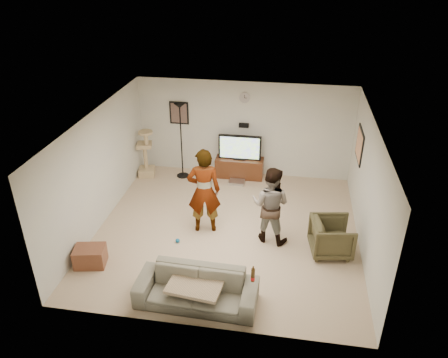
% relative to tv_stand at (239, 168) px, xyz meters
% --- Properties ---
extents(floor, '(5.50, 5.50, 0.02)m').
position_rel_tv_stand_xyz_m(floor, '(0.07, -2.50, -0.27)').
color(floor, tan).
rests_on(floor, ground).
extents(ceiling, '(5.50, 5.50, 0.02)m').
position_rel_tv_stand_xyz_m(ceiling, '(0.07, -2.50, 2.25)').
color(ceiling, white).
rests_on(ceiling, wall_back).
extents(wall_back, '(5.50, 0.04, 2.50)m').
position_rel_tv_stand_xyz_m(wall_back, '(0.07, 0.25, 0.99)').
color(wall_back, silver).
rests_on(wall_back, floor).
extents(wall_front, '(5.50, 0.04, 2.50)m').
position_rel_tv_stand_xyz_m(wall_front, '(0.07, -5.25, 0.99)').
color(wall_front, silver).
rests_on(wall_front, floor).
extents(wall_left, '(0.04, 5.50, 2.50)m').
position_rel_tv_stand_xyz_m(wall_left, '(-2.68, -2.50, 0.99)').
color(wall_left, silver).
rests_on(wall_left, floor).
extents(wall_right, '(0.04, 5.50, 2.50)m').
position_rel_tv_stand_xyz_m(wall_right, '(2.82, -2.50, 0.99)').
color(wall_right, silver).
rests_on(wall_right, floor).
extents(wall_clock, '(0.26, 0.04, 0.26)m').
position_rel_tv_stand_xyz_m(wall_clock, '(0.07, 0.22, 1.84)').
color(wall_clock, silver).
rests_on(wall_clock, wall_back).
extents(wall_speaker, '(0.25, 0.10, 0.10)m').
position_rel_tv_stand_xyz_m(wall_speaker, '(0.07, 0.19, 1.12)').
color(wall_speaker, black).
rests_on(wall_speaker, wall_back).
extents(picture_back, '(0.42, 0.03, 0.52)m').
position_rel_tv_stand_xyz_m(picture_back, '(-1.63, 0.23, 1.34)').
color(picture_back, brown).
rests_on(picture_back, wall_back).
extents(picture_right, '(0.03, 0.78, 0.62)m').
position_rel_tv_stand_xyz_m(picture_right, '(2.80, -0.90, 1.24)').
color(picture_right, '#EA9A6E').
rests_on(picture_right, wall_right).
extents(tv_stand, '(1.24, 0.45, 0.52)m').
position_rel_tv_stand_xyz_m(tv_stand, '(0.00, 0.00, 0.00)').
color(tv_stand, '#432110').
rests_on(tv_stand, floor).
extents(console_box, '(0.40, 0.30, 0.07)m').
position_rel_tv_stand_xyz_m(console_box, '(-0.01, -0.40, -0.22)').
color(console_box, '#B3B3B7').
rests_on(console_box, floor).
extents(tv, '(1.10, 0.08, 0.65)m').
position_rel_tv_stand_xyz_m(tv, '(0.00, 0.00, 0.59)').
color(tv, black).
rests_on(tv, tv_stand).
extents(tv_screen, '(1.01, 0.01, 0.57)m').
position_rel_tv_stand_xyz_m(tv_screen, '(0.00, -0.04, 0.59)').
color(tv_screen, '#9DD935').
rests_on(tv_screen, tv).
extents(floor_lamp, '(0.32, 0.32, 2.01)m').
position_rel_tv_stand_xyz_m(floor_lamp, '(-1.49, -0.22, 0.75)').
color(floor_lamp, black).
rests_on(floor_lamp, floor).
extents(cat_tree, '(0.50, 0.50, 1.28)m').
position_rel_tv_stand_xyz_m(cat_tree, '(-2.45, -0.32, 0.38)').
color(cat_tree, tan).
rests_on(cat_tree, floor).
extents(person_left, '(0.77, 0.58, 1.89)m').
position_rel_tv_stand_xyz_m(person_left, '(-0.41, -2.55, 0.69)').
color(person_left, beige).
rests_on(person_left, floor).
extents(person_right, '(0.93, 0.80, 1.65)m').
position_rel_tv_stand_xyz_m(person_right, '(0.97, -2.68, 0.56)').
color(person_right, '#354299').
rests_on(person_right, floor).
extents(sofa, '(2.07, 0.86, 0.60)m').
position_rel_tv_stand_xyz_m(sofa, '(-0.11, -4.73, 0.04)').
color(sofa, '#6D6959').
rests_on(sofa, floor).
extents(throw_blanket, '(0.98, 0.80, 0.06)m').
position_rel_tv_stand_xyz_m(throw_blanket, '(-0.11, -4.73, 0.15)').
color(throw_blanket, tan).
rests_on(throw_blanket, sofa).
extents(beer_bottle, '(0.06, 0.06, 0.25)m').
position_rel_tv_stand_xyz_m(beer_bottle, '(0.84, -4.73, 0.47)').
color(beer_bottle, '#3F290F').
rests_on(beer_bottle, sofa).
extents(armchair, '(0.90, 0.89, 0.73)m').
position_rel_tv_stand_xyz_m(armchair, '(2.21, -2.93, 0.10)').
color(armchair, '#433D25').
rests_on(armchair, floor).
extents(side_table, '(0.64, 0.53, 0.38)m').
position_rel_tv_stand_xyz_m(side_table, '(-2.33, -4.07, -0.07)').
color(side_table, brown).
rests_on(side_table, floor).
extents(toy_ball, '(0.09, 0.09, 0.09)m').
position_rel_tv_stand_xyz_m(toy_ball, '(-0.87, -3.12, -0.21)').
color(toy_ball, '#115989').
rests_on(toy_ball, floor).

